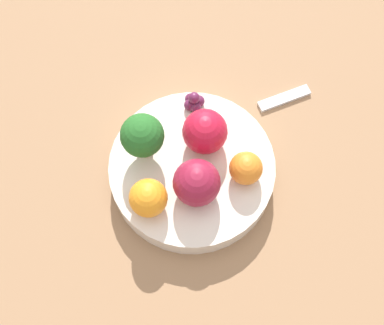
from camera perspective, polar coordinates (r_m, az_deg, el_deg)
The scene contains 10 objects.
ground_plane at distance 0.76m, azimuth -0.00°, elevation -1.94°, with size 6.00×6.00×0.00m, color gray.
table_surface at distance 0.75m, azimuth -0.00°, elevation -1.67°, with size 1.20×1.20×0.02m.
bowl at distance 0.72m, azimuth -0.00°, elevation -0.87°, with size 0.22×0.22×0.04m.
broccoli at distance 0.68m, azimuth -5.32°, elevation 2.81°, with size 0.06×0.06×0.07m.
apple_red at distance 0.69m, azimuth 1.39°, elevation 3.32°, with size 0.06×0.06×0.06m.
apple_green at distance 0.66m, azimuth 0.51°, elevation -2.17°, with size 0.06×0.06×0.06m.
orange_front at distance 0.67m, azimuth -4.69°, elevation -3.79°, with size 0.05×0.05×0.05m.
orange_back at distance 0.68m, azimuth 5.77°, elevation -0.61°, with size 0.04×0.04×0.04m.
grape_cluster at distance 0.73m, azimuth 0.18°, elevation 6.48°, with size 0.03×0.03×0.03m.
spoon at distance 0.80m, azimuth 9.80°, elevation 6.77°, with size 0.02×0.08×0.01m.
Camera 1 is at (-0.24, 0.12, 0.71)m, focal length 50.00 mm.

